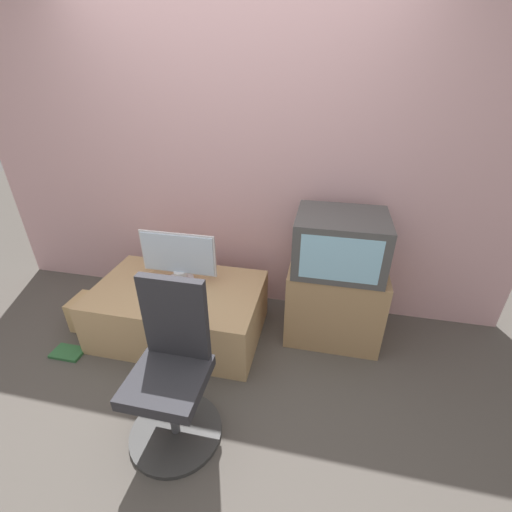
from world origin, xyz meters
TOP-DOWN VIEW (x-y plane):
  - ground_plane at (0.00, 0.00)m, footprint 12.00×12.00m
  - wall_back at (0.00, 1.32)m, footprint 4.40×0.05m
  - desk at (-0.32, 0.71)m, footprint 1.26×0.79m
  - side_stand at (0.86, 0.95)m, footprint 0.70×0.50m
  - main_monitor at (-0.33, 0.82)m, footprint 0.59×0.20m
  - keyboard at (-0.31, 0.64)m, footprint 0.33×0.11m
  - mouse at (-0.08, 0.61)m, footprint 0.05×0.04m
  - crt_tv at (0.84, 0.95)m, footprint 0.62×0.51m
  - office_chair at (-0.00, -0.08)m, footprint 0.53×0.53m
  - cardboard_box_lower at (-1.10, 0.63)m, footprint 0.20×0.25m
  - book at (-1.06, 0.29)m, footprint 0.23×0.14m

SIDE VIEW (x-z plane):
  - ground_plane at x=0.00m, z-range 0.00..0.00m
  - book at x=-1.06m, z-range 0.00..0.02m
  - cardboard_box_lower at x=-1.10m, z-range 0.00..0.25m
  - desk at x=-0.32m, z-range 0.00..0.42m
  - side_stand at x=0.86m, z-range 0.00..0.61m
  - office_chair at x=0.00m, z-range -0.09..0.88m
  - keyboard at x=-0.31m, z-range 0.42..0.44m
  - mouse at x=-0.08m, z-range 0.42..0.45m
  - main_monitor at x=-0.33m, z-range 0.42..0.83m
  - crt_tv at x=0.84m, z-range 0.61..1.01m
  - wall_back at x=0.00m, z-range 0.00..2.60m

